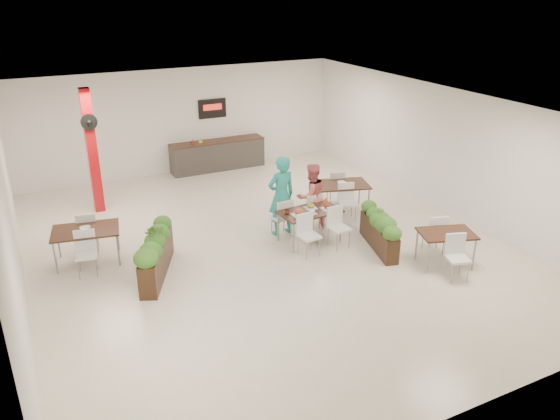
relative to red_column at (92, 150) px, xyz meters
The scene contains 12 objects.
ground 5.11m from the red_column, 51.64° to the right, with size 12.00×12.00×0.00m, color beige.
room_shell 4.85m from the red_column, 51.64° to the right, with size 10.10×12.10×3.22m.
red_column is the anchor object (origin of this frame).
service_counter 4.56m from the red_column, 25.00° to the left, with size 3.00×0.64×2.20m.
main_table 5.80m from the red_column, 45.02° to the right, with size 1.45×1.70×0.92m.
diner_man 5.02m from the red_column, 42.86° to the right, with size 0.70×0.46×1.92m, color teal.
diner_woman 5.65m from the red_column, 37.27° to the right, with size 0.79×0.61×1.62m, color #E66668.
planter_left 4.21m from the red_column, 83.14° to the right, with size 1.17×2.00×1.13m.
planter_right 7.38m from the red_column, 43.92° to the right, with size 0.78×1.79×0.96m.
side_table_a 3.08m from the red_column, 103.61° to the right, with size 1.50×1.67×0.92m.
side_table_b 6.41m from the red_column, 26.50° to the right, with size 1.57×1.67×0.92m.
side_table_c 8.80m from the red_column, 46.41° to the right, with size 1.30×1.67×0.92m.
Camera 1 is at (-4.64, -10.18, 5.54)m, focal length 35.00 mm.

